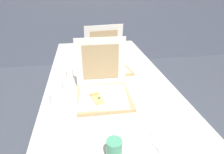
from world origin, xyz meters
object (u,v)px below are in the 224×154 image
object	(u,v)px
table	(107,80)
cup_printed_front	(114,149)
pizza_box_front	(103,89)
napkin_pile	(167,142)
pizza_box_middle	(107,63)
cup_white_near_left	(54,98)
cup_white_near_center	(66,85)
cup_white_mid	(70,73)
cup_white_far	(85,58)

from	to	relation	value
table	cup_printed_front	world-z (taller)	cup_printed_front
pizza_box_front	napkin_pile	distance (m)	0.54
pizza_box_middle	cup_white_near_left	size ratio (longest dim) A/B	5.95
cup_white_near_center	napkin_pile	size ratio (longest dim) A/B	0.36
cup_white_near_left	cup_printed_front	bearing A→B (deg)	-58.02
table	pizza_box_middle	xyz separation A→B (m)	(0.03, 0.15, 0.10)
cup_white_near_left	pizza_box_middle	bearing A→B (deg)	49.87
pizza_box_front	napkin_pile	size ratio (longest dim) A/B	2.01
pizza_box_front	cup_white_near_left	xyz separation A→B (m)	(-0.32, -0.03, -0.02)
pizza_box_middle	cup_white_near_left	distance (m)	0.64
pizza_box_middle	napkin_pile	xyz separation A→B (m)	(0.16, -0.93, -0.05)
cup_white_mid	pizza_box_middle	bearing A→B (deg)	19.68
cup_white_mid	cup_white_far	size ratio (longest dim) A/B	1.00
pizza_box_front	napkin_pile	world-z (taller)	pizza_box_front
cup_white_mid	cup_white_far	world-z (taller)	same
pizza_box_front	cup_white_near_left	world-z (taller)	pizza_box_front
napkin_pile	cup_white_far	bearing A→B (deg)	107.41
cup_white_near_center	napkin_pile	world-z (taller)	cup_white_near_center
cup_white_far	napkin_pile	distance (m)	1.19
pizza_box_middle	cup_printed_front	distance (m)	0.98
cup_white_mid	cup_white_near_center	size ratio (longest dim) A/B	1.00
cup_white_near_center	cup_white_near_left	distance (m)	0.18
table	cup_white_near_left	distance (m)	0.52
cup_white_near_center	pizza_box_middle	bearing A→B (deg)	43.08
cup_white_mid	cup_white_far	bearing A→B (deg)	67.54
cup_white_far	cup_white_near_left	world-z (taller)	same
pizza_box_front	cup_white_near_left	distance (m)	0.32
cup_white_mid	cup_white_far	xyz separation A→B (m)	(0.13, 0.32, 0.00)
cup_white_near_center	cup_white_near_left	xyz separation A→B (m)	(-0.07, -0.17, 0.00)
pizza_box_front	cup_white_far	bearing A→B (deg)	99.18
table	pizza_box_front	xyz separation A→B (m)	(-0.07, -0.31, 0.10)
cup_white_mid	cup_printed_front	world-z (taller)	cup_printed_front
pizza_box_middle	napkin_pile	size ratio (longest dim) A/B	2.15
cup_white_near_center	napkin_pile	distance (m)	0.79
cup_white_mid	cup_white_near_left	distance (m)	0.38
pizza_box_middle	cup_white_mid	world-z (taller)	pizza_box_middle
cup_white_mid	cup_white_near_left	bearing A→B (deg)	-102.76
cup_white_mid	cup_white_near_left	size ratio (longest dim) A/B	1.00
cup_printed_front	napkin_pile	world-z (taller)	cup_printed_front
table	cup_white_mid	xyz separation A→B (m)	(-0.30, 0.03, 0.08)
pizza_box_front	cup_printed_front	distance (m)	0.52
table	cup_white_mid	distance (m)	0.31
cup_white_near_left	napkin_pile	xyz separation A→B (m)	(0.57, -0.44, -0.03)
cup_white_mid	cup_white_far	distance (m)	0.35
table	napkin_pile	size ratio (longest dim) A/B	10.96
table	cup_printed_front	size ratio (longest dim) A/B	21.34
cup_white_near_left	cup_printed_front	distance (m)	0.58
table	cup_white_near_center	bearing A→B (deg)	-150.79
pizza_box_front	cup_white_mid	size ratio (longest dim) A/B	5.55
cup_white_far	cup_white_near_left	xyz separation A→B (m)	(-0.22, -0.69, 0.00)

